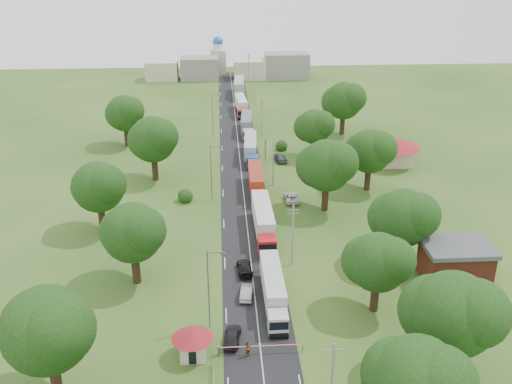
{
  "coord_description": "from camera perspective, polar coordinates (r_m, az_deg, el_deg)",
  "views": [
    {
      "loc": [
        -3.63,
        -73.76,
        40.24
      ],
      "look_at": [
        1.79,
        11.26,
        3.0
      ],
      "focal_mm": 40.0,
      "sensor_mm": 36.0,
      "label": 1
    }
  ],
  "objects": [
    {
      "name": "boom_barrier",
      "position": [
        62.7,
        -0.79,
        -15.26
      ],
      "size": [
        9.22,
        0.35,
        1.18
      ],
      "color": "slate",
      "rests_on": "ground"
    },
    {
      "name": "tree_13",
      "position": [
        125.09,
        -13.01,
        7.7
      ],
      "size": [
        8.8,
        8.8,
        11.07
      ],
      "color": "#382616",
      "rests_on": "ground"
    },
    {
      "name": "pedestrian_near",
      "position": [
        62.39,
        -0.83,
        -15.5
      ],
      "size": [
        0.76,
        0.76,
        1.77
      ],
      "primitive_type": "imported",
      "rotation": [
        0.0,
        0.0,
        0.78
      ],
      "color": "gray",
      "rests_on": "ground"
    },
    {
      "name": "ground",
      "position": [
        84.1,
        -0.73,
        -4.98
      ],
      "size": [
        260.0,
        260.0,
        0.0
      ],
      "primitive_type": "plane",
      "color": "#274E1A",
      "rests_on": "ground"
    },
    {
      "name": "truck_2",
      "position": [
        99.65,
        -0.0,
        1.06
      ],
      "size": [
        2.52,
        13.78,
        3.82
      ],
      "color": "#BA8D15",
      "rests_on": "ground"
    },
    {
      "name": "pole_5",
      "position": [
        182.49,
        -0.73,
        12.37
      ],
      "size": [
        1.6,
        0.24,
        9.0
      ],
      "color": "gray",
      "rests_on": "ground"
    },
    {
      "name": "tree_12",
      "position": [
        104.83,
        -10.29,
        5.23
      ],
      "size": [
        9.6,
        9.6,
        12.05
      ],
      "color": "#382616",
      "rests_on": "ground"
    },
    {
      "name": "house_brick",
      "position": [
        78.14,
        19.29,
        -6.62
      ],
      "size": [
        8.6,
        6.6,
        5.2
      ],
      "color": "maroon",
      "rests_on": "ground"
    },
    {
      "name": "tree_10",
      "position": [
        72.84,
        -12.25,
        -3.93
      ],
      "size": [
        8.8,
        8.8,
        11.07
      ],
      "color": "#382616",
      "rests_on": "ground"
    },
    {
      "name": "house_cream",
      "position": [
        115.05,
        13.6,
        4.39
      ],
      "size": [
        10.08,
        10.08,
        5.8
      ],
      "color": "beige",
      "rests_on": "ground"
    },
    {
      "name": "guard_booth",
      "position": [
        61.97,
        -6.37,
        -14.48
      ],
      "size": [
        4.4,
        4.4,
        3.45
      ],
      "color": "beige",
      "rests_on": "ground"
    },
    {
      "name": "tree_1",
      "position": [
        58.71,
        19.05,
        -11.36
      ],
      "size": [
        9.6,
        9.6,
        12.05
      ],
      "color": "#382616",
      "rests_on": "ground"
    },
    {
      "name": "lamp_2",
      "position": [
        128.54,
        -4.32,
        7.89
      ],
      "size": [
        2.03,
        0.22,
        10.0
      ],
      "color": "slate",
      "rests_on": "ground"
    },
    {
      "name": "tree_4",
      "position": [
        91.49,
        7.07,
        2.69
      ],
      "size": [
        9.6,
        9.6,
        12.05
      ],
      "color": "#382616",
      "rests_on": "ground"
    },
    {
      "name": "tree_7",
      "position": [
        131.04,
        8.75,
        9.03
      ],
      "size": [
        9.6,
        9.6,
        12.05
      ],
      "color": "#382616",
      "rests_on": "ground"
    },
    {
      "name": "tree_0",
      "position": [
        51.23,
        15.81,
        -17.61
      ],
      "size": [
        8.8,
        8.8,
        11.07
      ],
      "color": "#382616",
      "rests_on": "ground"
    },
    {
      "name": "truck_0",
      "position": [
        69.68,
        1.74,
        -9.68
      ],
      "size": [
        2.41,
        13.63,
        3.78
      ],
      "color": "beige",
      "rests_on": "ground"
    },
    {
      "name": "lamp_1",
      "position": [
        95.32,
        -4.43,
        2.19
      ],
      "size": [
        2.03,
        0.22,
        10.0
      ],
      "color": "slate",
      "rests_on": "ground"
    },
    {
      "name": "church",
      "position": [
        194.9,
        -3.8,
        13.26
      ],
      "size": [
        5.0,
        5.0,
        12.3
      ],
      "color": "beige",
      "rests_on": "ground"
    },
    {
      "name": "tree_3",
      "position": [
        77.42,
        14.51,
        -2.44
      ],
      "size": [
        8.8,
        8.8,
        11.07
      ],
      "color": "#382616",
      "rests_on": "ground"
    },
    {
      "name": "tree_6",
      "position": [
        115.49,
        5.83,
        6.55
      ],
      "size": [
        8.0,
        8.0,
        10.1
      ],
      "color": "#382616",
      "rests_on": "ground"
    },
    {
      "name": "truck_3",
      "position": [
        115.75,
        -0.54,
        4.35
      ],
      "size": [
        3.1,
        14.12,
        3.9
      ],
      "color": "#1B4FA6",
      "rests_on": "ground"
    },
    {
      "name": "pole_3",
      "position": [
        128.13,
        0.59,
        7.5
      ],
      "size": [
        1.6,
        0.24,
        9.0
      ],
      "color": "gray",
      "rests_on": "ground"
    },
    {
      "name": "info_sign",
      "position": [
        115.3,
        0.95,
        4.77
      ],
      "size": [
        0.12,
        3.1,
        4.1
      ],
      "color": "slate",
      "rests_on": "ground"
    },
    {
      "name": "pole_4",
      "position": [
        155.17,
        -0.18,
        10.36
      ],
      "size": [
        1.6,
        0.24,
        9.0
      ],
      "color": "gray",
      "rests_on": "ground"
    },
    {
      "name": "pole_2",
      "position": [
        101.63,
        1.74,
        3.12
      ],
      "size": [
        1.6,
        0.24,
        9.0
      ],
      "color": "gray",
      "rests_on": "ground"
    },
    {
      "name": "car_lane_mid",
      "position": [
        71.55,
        -0.94,
        -9.97
      ],
      "size": [
        1.9,
        4.18,
        1.33
      ],
      "primitive_type": "imported",
      "rotation": [
        0.0,
        0.0,
        3.02
      ],
      "color": "#989BA0",
      "rests_on": "ground"
    },
    {
      "name": "lamp_0",
      "position": [
        64.01,
        -4.66,
        -9.3
      ],
      "size": [
        2.03,
        0.22,
        10.0
      ],
      "color": "slate",
      "rests_on": "ground"
    },
    {
      "name": "truck_6",
      "position": [
        166.1,
        -1.7,
        10.4
      ],
      "size": [
        3.44,
        15.82,
        4.37
      ],
      "color": "#296D2F",
      "rests_on": "ground"
    },
    {
      "name": "pedestrian_booth",
      "position": [
        65.14,
        -5.46,
        -13.79
      ],
      "size": [
        0.79,
        0.91,
        1.59
      ],
      "primitive_type": "imported",
      "rotation": [
        0.0,
        0.0,
        -1.3
      ],
      "color": "gray",
      "rests_on": "ground"
    },
    {
      "name": "car_verge_far",
      "position": [
        114.74,
        2.4,
        3.49
      ],
      "size": [
        2.85,
        5.08,
        1.63
      ],
      "primitive_type": "imported",
      "rotation": [
        0.0,
        0.0,
        3.34
      ],
      "color": "#4E5255",
      "rests_on": "ground"
    },
    {
      "name": "car_verge_near",
      "position": [
        96.87,
        3.57,
        -0.54
      ],
      "size": [
        2.29,
        4.93,
        1.37
      ],
      "primitive_type": "imported",
      "rotation": [
        0.0,
        0.0,
        3.15
      ],
      "color": "silver",
      "rests_on": "ground"
    },
    {
      "name": "pole_1",
      "position": [
        76.19,
        3.67,
        -4.26
      ],
      "size": [
        1.6,
        0.24,
        9.0
      ],
      "color": "gray",
      "rests_on": "ground"
    },
    {
      "name": "road",
      "position": [
        102.1,
        -1.31,
        0.39
      ],
      "size": [
        8.0,
        200.0,
        0.04
      ],
      "primitive_type": "cube",
      "color": "black",
      "rests_on": "ground"
    },
    {
      "name": "tree_5",
      "position": [
        100.97,
        11.29,
        4.06
      ],
      "size": [
        8.8,
        8.8,
        11.07
      ],
      "color": "#382616",
      "rests_on": "ground"
    },
    {
      "name": "distant_town",
      "position": [
        187.45,
        -2.31,
        12.29
      ],
      "size": [
        52.0,
        8.0,
        8.0
      ],
      "color": "gray",
      "rests_on": "ground"
    },
    {
      "name": "truck_5",
      "position": [
        148.43,
        -1.48,
        8.68
      ],
      "size": [
        3.06,
        13.68,
        3.78
      ],
      "color": "#B7381C",
      "rests_on": "ground"
    },
    {
      "name": "pole_0",
      "position": [
        53.39,
        7.54,
        -18.4
      ],
      "size": [
        1.6,
        0.24,
        9.0
      ],
      "color": "gray",
      "rests_on": "ground"
    },
    {
      "name": "tree_11",
      "position": [
        87.5,
        -15.49,
        0.54
      ],
      "size": [
        8.8,
        8.8,
        11.07
      ],
      "color": "#382616",
      "rests_on": "ground"
    },
    {
      "name": "truck_4",
      "position": [
        132.0,
        -0.94,
        6.78
      ],
      "size": [
        3.13,
        13.89,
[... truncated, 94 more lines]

